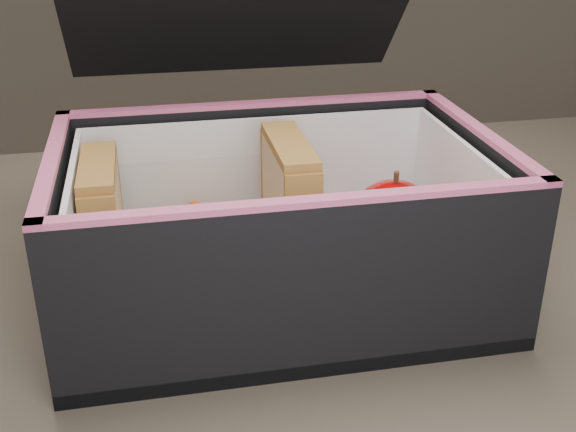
% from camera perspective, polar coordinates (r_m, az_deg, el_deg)
% --- Properties ---
extents(kitchen_table, '(1.20, 0.80, 0.75)m').
position_cam_1_polar(kitchen_table, '(0.62, -2.51, -14.33)').
color(kitchen_table, brown).
rests_on(kitchen_table, ground).
extents(lunch_bag, '(0.33, 0.37, 0.28)m').
position_cam_1_polar(lunch_bag, '(0.56, -0.93, 0.36)').
color(lunch_bag, black).
rests_on(lunch_bag, kitchen_table).
extents(plastic_tub, '(0.19, 0.13, 0.08)m').
position_cam_1_polar(plastic_tub, '(0.56, -6.97, -1.55)').
color(plastic_tub, white).
rests_on(plastic_tub, lunch_bag).
extents(sandwich_left, '(0.03, 0.09, 0.10)m').
position_cam_1_polar(sandwich_left, '(0.56, -14.32, -0.74)').
color(sandwich_left, '#D3B282').
rests_on(sandwich_left, plastic_tub).
extents(sandwich_right, '(0.03, 0.10, 0.11)m').
position_cam_1_polar(sandwich_right, '(0.56, 0.11, 0.77)').
color(sandwich_right, '#D3B282').
rests_on(sandwich_right, plastic_tub).
extents(carrot_sticks, '(0.06, 0.15, 0.03)m').
position_cam_1_polar(carrot_sticks, '(0.56, -6.94, -3.87)').
color(carrot_sticks, '#EB4E00').
rests_on(carrot_sticks, plastic_tub).
extents(paper_napkin, '(0.08, 0.08, 0.01)m').
position_cam_1_polar(paper_napkin, '(0.61, 8.21, -3.31)').
color(paper_napkin, white).
rests_on(paper_napkin, lunch_bag).
extents(red_apple, '(0.09, 0.09, 0.07)m').
position_cam_1_polar(red_apple, '(0.59, 8.33, -0.27)').
color(red_apple, '#8A0505').
rests_on(red_apple, paper_napkin).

